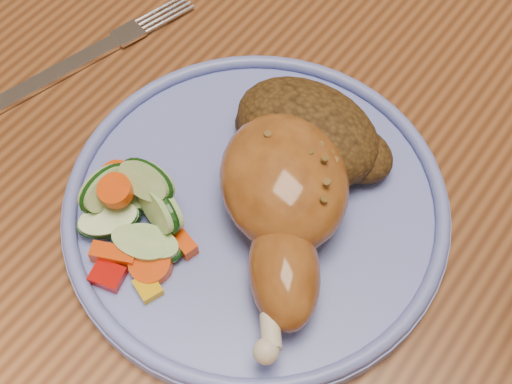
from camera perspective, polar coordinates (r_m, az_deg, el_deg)
dining_table at (r=0.61m, az=8.60°, el=0.87°), size 0.90×1.40×0.75m
plate at (r=0.49m, az=0.00°, el=-1.29°), size 0.26×0.26×0.01m
plate_rim at (r=0.48m, az=0.00°, el=-0.63°), size 0.26×0.26×0.01m
chicken_leg at (r=0.45m, az=2.25°, el=-0.78°), size 0.14×0.17×0.06m
rice_pilaf at (r=0.49m, az=4.37°, el=4.71°), size 0.12×0.08×0.05m
vegetable_pile at (r=0.47m, az=-9.75°, el=-1.85°), size 0.09×0.09×0.05m
fork at (r=0.59m, az=-13.82°, el=10.24°), size 0.06×0.17×0.00m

